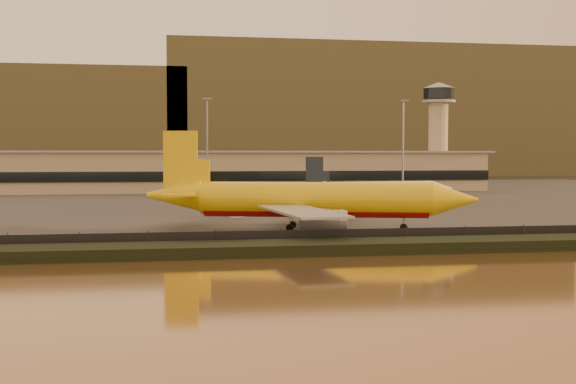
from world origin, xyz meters
The scene contains 12 objects.
ground centered at (0.00, 0.00, 0.00)m, with size 900.00×900.00×0.00m, color black.
embankment centered at (0.00, -17.00, 0.70)m, with size 320.00×7.00×1.40m, color black.
tarmac centered at (0.00, 95.00, 0.10)m, with size 320.00×220.00×0.20m, color #2D2D2D.
perimeter_fence centered at (0.00, -13.00, 1.30)m, with size 300.00×0.05×2.20m, color black.
terminal_building centered at (-14.52, 125.55, 6.25)m, with size 202.00×25.00×12.60m.
control_tower centered at (70.00, 131.00, 21.66)m, with size 11.20×11.20×35.50m.
apron_light_masts centered at (15.00, 75.00, 15.70)m, with size 152.20×12.20×25.40m.
distant_hills centered at (-20.74, 340.00, 31.39)m, with size 470.00×160.00×70.00m.
dhl_cargo_jet centered at (1.49, 7.19, 4.72)m, with size 50.01×47.90×15.14m.
white_narrowbody_jet centered at (27.58, 59.15, 3.48)m, with size 38.21×37.10×10.97m.
gse_vehicle_yellow centered at (1.29, 32.90, 1.18)m, with size 4.34×1.95×1.95m, color #E3BC0B.
gse_vehicle_white centered at (-6.32, 32.27, 1.23)m, with size 4.56×2.05×2.05m, color silver.
Camera 1 is at (-19.61, -100.12, 11.73)m, focal length 45.00 mm.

